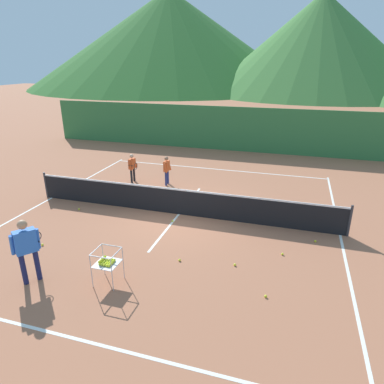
% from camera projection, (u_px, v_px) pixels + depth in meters
% --- Properties ---
extents(ground_plane, '(120.00, 120.00, 0.00)m').
position_uv_depth(ground_plane, '(179.00, 214.00, 12.27)').
color(ground_plane, '#A86647').
extents(line_baseline_near, '(10.82, 0.08, 0.01)m').
position_uv_depth(line_baseline_near, '(78.00, 339.00, 6.76)').
color(line_baseline_near, white).
rests_on(line_baseline_near, ground).
extents(line_baseline_far, '(10.82, 0.08, 0.01)m').
position_uv_depth(line_baseline_far, '(215.00, 169.00, 17.35)').
color(line_baseline_far, white).
rests_on(line_baseline_far, ground).
extents(line_sideline_west, '(0.08, 11.87, 0.01)m').
position_uv_depth(line_sideline_west, '(52.00, 198.00, 13.73)').
color(line_sideline_west, white).
rests_on(line_sideline_west, ground).
extents(line_sideline_east, '(0.08, 11.87, 0.01)m').
position_uv_depth(line_sideline_east, '(340.00, 235.00, 10.80)').
color(line_sideline_east, white).
rests_on(line_sideline_east, ground).
extents(line_service_center, '(0.08, 5.49, 0.01)m').
position_uv_depth(line_service_center, '(179.00, 214.00, 12.27)').
color(line_service_center, white).
rests_on(line_service_center, ground).
extents(tennis_net, '(11.31, 0.08, 1.05)m').
position_uv_depth(tennis_net, '(179.00, 201.00, 12.09)').
color(tennis_net, '#333338').
rests_on(tennis_net, ground).
extents(instructor, '(0.58, 0.83, 1.69)m').
position_uv_depth(instructor, '(26.00, 245.00, 8.20)').
color(instructor, '#191E4C').
rests_on(instructor, ground).
extents(student_0, '(0.40, 0.63, 1.30)m').
position_uv_depth(student_0, '(132.00, 166.00, 15.23)').
color(student_0, black).
rests_on(student_0, ground).
extents(student_1, '(0.23, 0.50, 1.28)m').
position_uv_depth(student_1, '(167.00, 168.00, 14.93)').
color(student_1, navy).
rests_on(student_1, ground).
extents(ball_cart, '(0.58, 0.58, 0.90)m').
position_uv_depth(ball_cart, '(107.00, 262.00, 8.30)').
color(ball_cart, '#B7B7BC').
rests_on(ball_cart, ground).
extents(tennis_ball_0, '(0.07, 0.07, 0.07)m').
position_uv_depth(tennis_ball_0, '(42.00, 245.00, 10.17)').
color(tennis_ball_0, yellow).
rests_on(tennis_ball_0, ground).
extents(tennis_ball_1, '(0.07, 0.07, 0.07)m').
position_uv_depth(tennis_ball_1, '(79.00, 209.00, 12.60)').
color(tennis_ball_1, yellow).
rests_on(tennis_ball_1, ground).
extents(tennis_ball_2, '(0.07, 0.07, 0.07)m').
position_uv_depth(tennis_ball_2, '(180.00, 260.00, 9.39)').
color(tennis_ball_2, yellow).
rests_on(tennis_ball_2, ground).
extents(tennis_ball_3, '(0.07, 0.07, 0.07)m').
position_uv_depth(tennis_ball_3, '(315.00, 241.00, 10.37)').
color(tennis_ball_3, yellow).
rests_on(tennis_ball_3, ground).
extents(tennis_ball_4, '(0.07, 0.07, 0.07)m').
position_uv_depth(tennis_ball_4, '(266.00, 296.00, 7.95)').
color(tennis_ball_4, yellow).
rests_on(tennis_ball_4, ground).
extents(tennis_ball_6, '(0.07, 0.07, 0.07)m').
position_uv_depth(tennis_ball_6, '(282.00, 254.00, 9.68)').
color(tennis_ball_6, yellow).
rests_on(tennis_ball_6, ground).
extents(tennis_ball_7, '(0.07, 0.07, 0.07)m').
position_uv_depth(tennis_ball_7, '(173.00, 221.00, 11.67)').
color(tennis_ball_7, yellow).
rests_on(tennis_ball_7, ground).
extents(tennis_ball_9, '(0.07, 0.07, 0.07)m').
position_uv_depth(tennis_ball_9, '(235.00, 265.00, 9.17)').
color(tennis_ball_9, yellow).
rests_on(tennis_ball_9, ground).
extents(windscreen_fence, '(23.81, 0.08, 2.64)m').
position_uv_depth(windscreen_fence, '(231.00, 129.00, 20.49)').
color(windscreen_fence, '#33753D').
rests_on(windscreen_fence, ground).
extents(hill_1, '(55.89, 55.89, 18.18)m').
position_uv_depth(hill_1, '(170.00, 40.00, 68.67)').
color(hill_1, '#2D6628').
rests_on(hill_1, ground).
extents(hill_2, '(36.35, 36.35, 15.15)m').
position_uv_depth(hill_2, '(319.00, 44.00, 54.50)').
color(hill_2, '#427A38').
rests_on(hill_2, ground).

